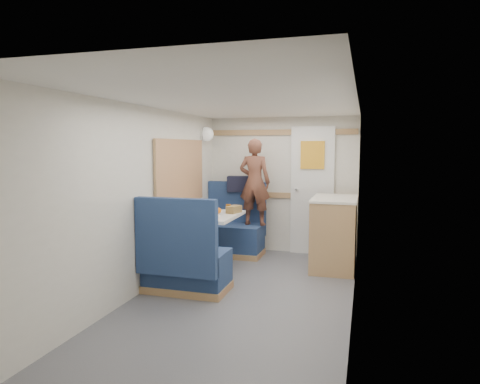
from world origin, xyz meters
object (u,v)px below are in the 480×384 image
(person, at_px, (255,182))
(duffel_bag, at_px, (244,184))
(pepper_grinder, at_px, (217,211))
(cheese_block, at_px, (212,214))
(dinette_table, at_px, (212,226))
(orange_fruit, at_px, (218,211))
(tumbler_left, at_px, (191,211))
(beer_glass, at_px, (229,208))
(bench_far, at_px, (233,234))
(tray, at_px, (208,217))
(galley_counter, at_px, (334,232))
(bread_loaf, at_px, (234,209))
(dome_light, at_px, (207,134))
(tumbler_mid, at_px, (209,208))
(salt_grinder, at_px, (203,211))
(bench_near, at_px, (185,265))
(wine_glass, at_px, (197,206))

(person, xyz_separation_m, duffel_bag, (-0.23, 0.24, -0.05))
(duffel_bag, relative_size, pepper_grinder, 4.76)
(cheese_block, bearing_deg, dinette_table, 109.61)
(person, distance_m, orange_fruit, 0.98)
(tumbler_left, xyz_separation_m, beer_glass, (0.38, 0.36, -0.00))
(bench_far, xyz_separation_m, tray, (0.03, -1.11, 0.43))
(galley_counter, height_order, pepper_grinder, galley_counter)
(person, bearing_deg, duffel_bag, -45.29)
(dinette_table, distance_m, bread_loaf, 0.36)
(dome_light, distance_m, tray, 1.56)
(pepper_grinder, bearing_deg, person, 73.17)
(dinette_table, height_order, tumbler_mid, tumbler_mid)
(dinette_table, distance_m, salt_grinder, 0.23)
(bench_near, relative_size, galley_counter, 1.14)
(duffel_bag, bearing_deg, beer_glass, -96.98)
(orange_fruit, distance_m, wine_glass, 0.28)
(tumbler_mid, bearing_deg, tumbler_left, -104.88)
(cheese_block, bearing_deg, orange_fruit, 73.07)
(pepper_grinder, bearing_deg, wine_glass, -136.70)
(dome_light, bearing_deg, tray, -68.79)
(dinette_table, xyz_separation_m, dome_light, (-0.39, 0.85, 1.18))
(galley_counter, xyz_separation_m, pepper_grinder, (-1.41, -0.55, 0.30))
(tumbler_mid, distance_m, salt_grinder, 0.26)
(duffel_bag, height_order, tray, duffel_bag)
(tray, bearing_deg, person, 75.47)
(person, distance_m, cheese_block, 1.11)
(beer_glass, bearing_deg, dome_light, 129.60)
(wine_glass, relative_size, beer_glass, 1.53)
(bench_near, bearing_deg, pepper_grinder, 86.13)
(tumbler_mid, distance_m, bread_loaf, 0.35)
(bench_far, bearing_deg, galley_counter, -12.10)
(person, distance_m, tumbler_mid, 0.84)
(bench_near, bearing_deg, cheese_block, 85.54)
(dinette_table, bearing_deg, dome_light, 114.65)
(tumbler_left, bearing_deg, salt_grinder, 48.33)
(person, distance_m, duffel_bag, 0.34)
(person, xyz_separation_m, orange_fruit, (-0.23, -0.91, -0.29))
(tray, bearing_deg, wine_glass, 160.49)
(wine_glass, bearing_deg, bench_near, -78.92)
(tumbler_mid, distance_m, beer_glass, 0.28)
(bench_near, distance_m, salt_grinder, 0.96)
(bread_loaf, bearing_deg, orange_fruit, -120.01)
(bench_far, relative_size, duffel_bag, 2.19)
(galley_counter, xyz_separation_m, person, (-1.14, 0.33, 0.60))
(tray, bearing_deg, duffel_bag, 87.50)
(bench_near, distance_m, tray, 0.76)
(bench_near, xyz_separation_m, tumbler_mid, (-0.12, 1.09, 0.47))
(dinette_table, relative_size, bread_loaf, 4.20)
(orange_fruit, xyz_separation_m, salt_grinder, (-0.20, 0.00, -0.01))
(orange_fruit, relative_size, tumbler_left, 0.69)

